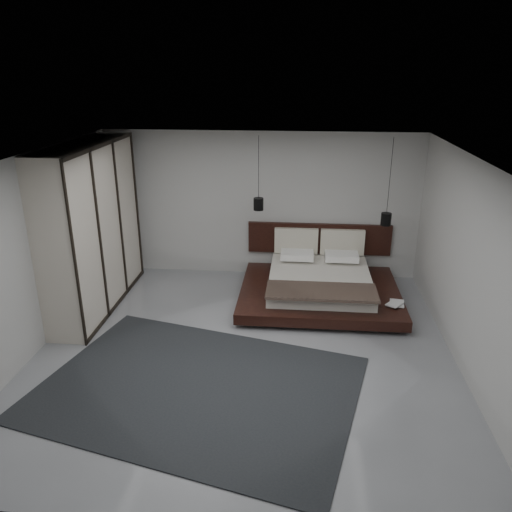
# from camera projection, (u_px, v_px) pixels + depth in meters

# --- Properties ---
(floor) EXTENTS (6.00, 6.00, 0.00)m
(floor) POSITION_uv_depth(u_px,v_px,m) (244.00, 351.00, 7.28)
(floor) COLOR #92959A
(floor) RESTS_ON ground
(ceiling) EXTENTS (6.00, 6.00, 0.00)m
(ceiling) POSITION_uv_depth(u_px,v_px,m) (242.00, 159.00, 6.29)
(ceiling) COLOR white
(ceiling) RESTS_ON wall_back
(wall_back) EXTENTS (6.00, 0.00, 6.00)m
(wall_back) POSITION_uv_depth(u_px,v_px,m) (261.00, 205.00, 9.58)
(wall_back) COLOR #B0B0AE
(wall_back) RESTS_ON floor
(wall_front) EXTENTS (6.00, 0.00, 6.00)m
(wall_front) POSITION_uv_depth(u_px,v_px,m) (200.00, 398.00, 3.99)
(wall_front) COLOR #B0B0AE
(wall_front) RESTS_ON floor
(wall_left) EXTENTS (0.00, 6.00, 6.00)m
(wall_left) POSITION_uv_depth(u_px,v_px,m) (33.00, 255.00, 7.04)
(wall_left) COLOR #B0B0AE
(wall_left) RESTS_ON floor
(wall_right) EXTENTS (0.00, 6.00, 6.00)m
(wall_right) POSITION_uv_depth(u_px,v_px,m) (471.00, 270.00, 6.53)
(wall_right) COLOR #B0B0AE
(wall_right) RESTS_ON floor
(lattice_screen) EXTENTS (0.05, 0.90, 2.60)m
(lattice_screen) POSITION_uv_depth(u_px,v_px,m) (102.00, 214.00, 9.36)
(lattice_screen) COLOR black
(lattice_screen) RESTS_ON floor
(bed) EXTENTS (2.75, 2.38, 1.07)m
(bed) POSITION_uv_depth(u_px,v_px,m) (319.00, 283.00, 8.86)
(bed) COLOR black
(bed) RESTS_ON floor
(book_lower) EXTENTS (0.27, 0.34, 0.03)m
(book_lower) POSITION_uv_depth(u_px,v_px,m) (390.00, 303.00, 8.17)
(book_lower) COLOR #99724C
(book_lower) RESTS_ON bed
(book_upper) EXTENTS (0.32, 0.33, 0.02)m
(book_upper) POSITION_uv_depth(u_px,v_px,m) (389.00, 302.00, 8.13)
(book_upper) COLOR #99724C
(book_upper) RESTS_ON book_lower
(pendant_left) EXTENTS (0.18, 0.18, 1.31)m
(pendant_left) POSITION_uv_depth(u_px,v_px,m) (258.00, 204.00, 8.89)
(pendant_left) COLOR black
(pendant_left) RESTS_ON ceiling
(pendant_right) EXTENTS (0.18, 0.18, 1.53)m
(pendant_right) POSITION_uv_depth(u_px,v_px,m) (386.00, 219.00, 8.78)
(pendant_right) COLOR black
(pendant_right) RESTS_ON ceiling
(wardrobe) EXTENTS (0.67, 2.83, 2.78)m
(wardrobe) POSITION_uv_depth(u_px,v_px,m) (91.00, 228.00, 8.27)
(wardrobe) COLOR beige
(wardrobe) RESTS_ON floor
(rug) EXTENTS (4.54, 3.72, 0.02)m
(rug) POSITION_uv_depth(u_px,v_px,m) (198.00, 388.00, 6.44)
(rug) COLOR black
(rug) RESTS_ON floor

